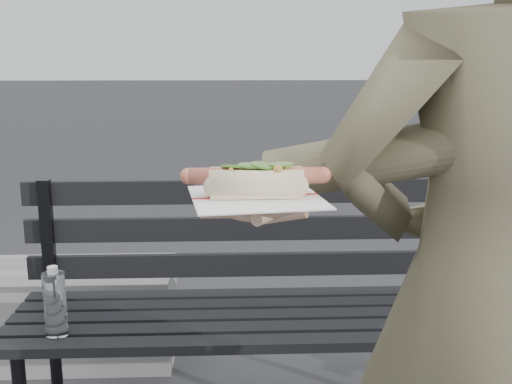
# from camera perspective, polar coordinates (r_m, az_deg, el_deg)

# --- Properties ---
(park_bench) EXTENTS (1.50, 0.44, 0.88)m
(park_bench) POSITION_cam_1_polar(r_m,az_deg,el_deg) (1.98, -1.19, -9.57)
(park_bench) COLOR black
(park_bench) RESTS_ON ground
(concrete_block) EXTENTS (1.20, 0.40, 0.40)m
(concrete_block) POSITION_cam_1_polar(r_m,az_deg,el_deg) (2.80, -20.39, -10.79)
(concrete_block) COLOR slate
(concrete_block) RESTS_ON ground
(person) EXTENTS (0.66, 0.48, 1.68)m
(person) POSITION_cam_1_polar(r_m,az_deg,el_deg) (1.16, 20.84, -9.86)
(person) COLOR brown
(person) RESTS_ON ground
(held_hotdog) EXTENTS (0.63, 0.32, 0.20)m
(held_hotdog) POSITION_cam_1_polar(r_m,az_deg,el_deg) (0.98, 11.46, 2.84)
(held_hotdog) COLOR brown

